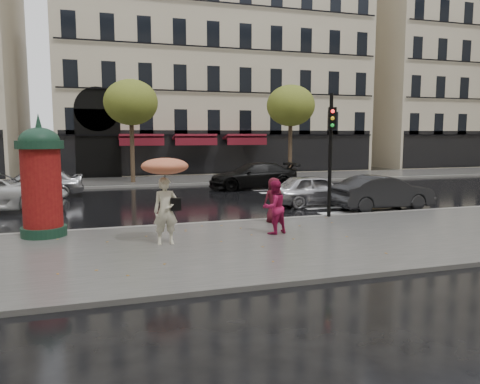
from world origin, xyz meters
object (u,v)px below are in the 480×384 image
object	(u,v)px
morris_column	(41,178)
car_far_silver	(35,182)
car_darkgrey	(383,193)
traffic_light	(331,143)
man_burgundy	(274,200)
woman_red	(274,207)
car_silver	(315,190)
woman_umbrella	(165,186)
car_black	(253,176)

from	to	relation	value
morris_column	car_far_silver	bearing A→B (deg)	97.25
car_far_silver	car_darkgrey	bearing A→B (deg)	53.36
traffic_light	man_burgundy	bearing A→B (deg)	-171.60
woman_red	car_silver	distance (m)	6.93
man_burgundy	morris_column	xyz separation A→B (m)	(-7.51, 0.03, 0.98)
woman_umbrella	woman_red	distance (m)	3.52
woman_red	man_burgundy	world-z (taller)	woman_red
morris_column	car_black	distance (m)	15.07
woman_umbrella	car_darkgrey	distance (m)	10.65
car_darkgrey	woman_red	bearing A→B (deg)	117.55
woman_red	car_silver	bearing A→B (deg)	-144.84
traffic_light	car_darkgrey	xyz separation A→B (m)	(3.32, 1.48, -2.15)
woman_umbrella	woman_red	size ratio (longest dim) A/B	1.51
woman_umbrella	morris_column	distance (m)	4.04
man_burgundy	car_black	world-z (taller)	man_burgundy
car_silver	car_black	bearing A→B (deg)	3.31
woman_umbrella	morris_column	world-z (taller)	morris_column
traffic_light	car_darkgrey	size ratio (longest dim) A/B	1.03
traffic_light	car_silver	size ratio (longest dim) A/B	1.09
woman_red	morris_column	xyz separation A→B (m)	(-6.79, 1.85, 0.94)
car_silver	car_black	world-z (taller)	car_black
car_darkgrey	car_black	xyz separation A→B (m)	(-2.69, 8.94, 0.04)
woman_red	morris_column	bearing A→B (deg)	-33.13
car_silver	car_darkgrey	size ratio (longest dim) A/B	0.95
woman_red	car_black	world-z (taller)	woman_red
morris_column	car_silver	distance (m)	11.61
woman_red	traffic_light	distance (m)	4.24
woman_red	car_darkgrey	world-z (taller)	woman_red
man_burgundy	woman_umbrella	bearing A→B (deg)	22.49
woman_red	car_silver	xyz separation A→B (m)	(4.16, 5.53, -0.24)
car_silver	morris_column	bearing A→B (deg)	108.34
woman_umbrella	traffic_light	xyz separation A→B (m)	(6.49, 2.52, 1.10)
morris_column	traffic_light	world-z (taller)	traffic_light
morris_column	car_far_silver	distance (m)	10.51
car_darkgrey	car_black	distance (m)	9.34
man_burgundy	morris_column	world-z (taller)	morris_column
woman_umbrella	woman_red	xyz separation A→B (m)	(3.40, 0.36, -0.82)
woman_red	car_darkgrey	size ratio (longest dim) A/B	0.38
woman_red	traffic_light	size ratio (longest dim) A/B	0.37
woman_red	car_darkgrey	bearing A→B (deg)	-168.25
car_darkgrey	car_black	size ratio (longest dim) A/B	0.83
man_burgundy	traffic_light	xyz separation A→B (m)	(2.37, 0.35, 1.97)
man_burgundy	car_far_silver	world-z (taller)	man_burgundy
woman_red	car_black	distance (m)	13.13
man_burgundy	traffic_light	bearing A→B (deg)	-176.93
car_black	car_far_silver	xyz separation A→B (m)	(-11.83, -0.37, 0.03)
woman_umbrella	car_darkgrey	xyz separation A→B (m)	(9.82, 4.01, -1.05)
car_far_silver	woman_umbrella	bearing A→B (deg)	14.41
woman_red	car_silver	world-z (taller)	woman_red
woman_red	man_burgundy	xyz separation A→B (m)	(0.71, 1.82, -0.05)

